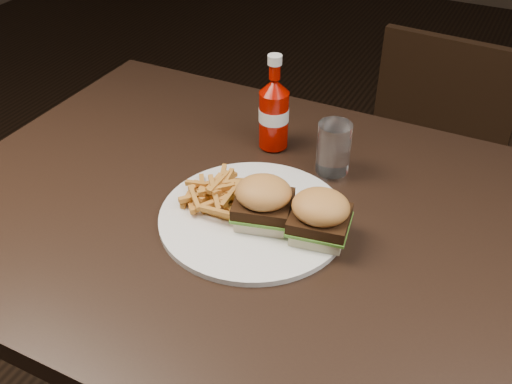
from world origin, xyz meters
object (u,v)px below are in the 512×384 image
at_px(chair_far, 446,147).
at_px(plate, 253,217).
at_px(dining_table, 283,228).
at_px(tumbler, 334,148).
at_px(ketchup_bottle, 274,119).

relative_size(chair_far, plate, 1.18).
xyz_separation_m(dining_table, tumbler, (0.02, 0.16, 0.08)).
bearing_deg(ketchup_bottle, tumbler, -14.73).
height_order(chair_far, tumbler, tumbler).
bearing_deg(ketchup_bottle, chair_far, 70.19).
relative_size(dining_table, chair_far, 3.28).
relative_size(ketchup_bottle, tumbler, 1.19).
bearing_deg(dining_table, chair_far, 81.13).
relative_size(dining_table, ketchup_bottle, 10.69).
distance_m(plate, ketchup_bottle, 0.24).
xyz_separation_m(plate, tumbler, (0.07, 0.18, 0.05)).
xyz_separation_m(ketchup_bottle, tumbler, (0.13, -0.04, -0.01)).
bearing_deg(chair_far, tumbler, 85.18).
bearing_deg(plate, chair_far, 78.76).
distance_m(chair_far, ketchup_bottle, 0.82).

